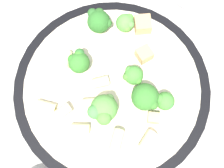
# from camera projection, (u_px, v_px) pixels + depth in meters

# --- Properties ---
(ground_plane) EXTENTS (2.00, 2.00, 0.00)m
(ground_plane) POSITION_uv_depth(u_px,v_px,m) (112.00, 94.00, 0.50)
(ground_plane) COLOR beige
(pasta_bowl) EXTENTS (0.30, 0.30, 0.04)m
(pasta_bowl) POSITION_uv_depth(u_px,v_px,m) (112.00, 90.00, 0.48)
(pasta_bowl) COLOR black
(pasta_bowl) RESTS_ON ground_plane
(broccoli_floret_0) EXTENTS (0.04, 0.04, 0.04)m
(broccoli_floret_0) POSITION_uv_depth(u_px,v_px,m) (99.00, 21.00, 0.47)
(broccoli_floret_0) COLOR #9EC175
(broccoli_floret_0) RESTS_ON pasta_bowl
(broccoli_floret_1) EXTENTS (0.03, 0.03, 0.03)m
(broccoli_floret_1) POSITION_uv_depth(u_px,v_px,m) (126.00, 23.00, 0.48)
(broccoli_floret_1) COLOR #9EC175
(broccoli_floret_1) RESTS_ON pasta_bowl
(broccoli_floret_2) EXTENTS (0.04, 0.04, 0.05)m
(broccoli_floret_2) POSITION_uv_depth(u_px,v_px,m) (103.00, 109.00, 0.43)
(broccoli_floret_2) COLOR #84AD60
(broccoli_floret_2) RESTS_ON pasta_bowl
(broccoli_floret_3) EXTENTS (0.03, 0.03, 0.03)m
(broccoli_floret_3) POSITION_uv_depth(u_px,v_px,m) (165.00, 101.00, 0.44)
(broccoli_floret_3) COLOR #84AD60
(broccoli_floret_3) RESTS_ON pasta_bowl
(broccoli_floret_4) EXTENTS (0.03, 0.03, 0.03)m
(broccoli_floret_4) POSITION_uv_depth(u_px,v_px,m) (134.00, 76.00, 0.45)
(broccoli_floret_4) COLOR #93B766
(broccoli_floret_4) RESTS_ON pasta_bowl
(broccoli_floret_5) EXTENTS (0.03, 0.03, 0.04)m
(broccoli_floret_5) POSITION_uv_depth(u_px,v_px,m) (79.00, 61.00, 0.45)
(broccoli_floret_5) COLOR #84AD60
(broccoli_floret_5) RESTS_ON pasta_bowl
(broccoli_floret_6) EXTENTS (0.04, 0.04, 0.04)m
(broccoli_floret_6) POSITION_uv_depth(u_px,v_px,m) (146.00, 97.00, 0.43)
(broccoli_floret_6) COLOR #9EC175
(broccoli_floret_6) RESTS_ON pasta_bowl
(rigatoni_0) EXTENTS (0.02, 0.03, 0.01)m
(rigatoni_0) POSITION_uv_depth(u_px,v_px,m) (91.00, 103.00, 0.45)
(rigatoni_0) COLOR beige
(rigatoni_0) RESTS_ON pasta_bowl
(rigatoni_1) EXTENTS (0.02, 0.03, 0.01)m
(rigatoni_1) POSITION_uv_depth(u_px,v_px,m) (80.00, 129.00, 0.44)
(rigatoni_1) COLOR beige
(rigatoni_1) RESTS_ON pasta_bowl
(rigatoni_2) EXTENTS (0.03, 0.03, 0.02)m
(rigatoni_2) POSITION_uv_depth(u_px,v_px,m) (117.00, 140.00, 0.43)
(rigatoni_2) COLOR beige
(rigatoni_2) RESTS_ON pasta_bowl
(rigatoni_3) EXTENTS (0.03, 0.03, 0.01)m
(rigatoni_3) POSITION_uv_depth(u_px,v_px,m) (47.00, 108.00, 0.45)
(rigatoni_3) COLOR beige
(rigatoni_3) RESTS_ON pasta_bowl
(rigatoni_4) EXTENTS (0.03, 0.03, 0.02)m
(rigatoni_4) POSITION_uv_depth(u_px,v_px,m) (66.00, 59.00, 0.47)
(rigatoni_4) COLOR beige
(rigatoni_4) RESTS_ON pasta_bowl
(rigatoni_5) EXTENTS (0.02, 0.02, 0.02)m
(rigatoni_5) POSITION_uv_depth(u_px,v_px,m) (101.00, 82.00, 0.46)
(rigatoni_5) COLOR beige
(rigatoni_5) RESTS_ON pasta_bowl
(rigatoni_6) EXTENTS (0.03, 0.03, 0.02)m
(rigatoni_6) POSITION_uv_depth(u_px,v_px,m) (148.00, 141.00, 0.43)
(rigatoni_6) COLOR beige
(rigatoni_6) RESTS_ON pasta_bowl
(rigatoni_7) EXTENTS (0.02, 0.03, 0.02)m
(rigatoni_7) POSITION_uv_depth(u_px,v_px,m) (62.00, 112.00, 0.44)
(rigatoni_7) COLOR beige
(rigatoni_7) RESTS_ON pasta_bowl
(chicken_chunk_0) EXTENTS (0.02, 0.02, 0.01)m
(chicken_chunk_0) POSITION_uv_depth(u_px,v_px,m) (154.00, 118.00, 0.44)
(chicken_chunk_0) COLOR tan
(chicken_chunk_0) RESTS_ON pasta_bowl
(chicken_chunk_1) EXTENTS (0.03, 0.03, 0.02)m
(chicken_chunk_1) POSITION_uv_depth(u_px,v_px,m) (144.00, 54.00, 0.47)
(chicken_chunk_1) COLOR tan
(chicken_chunk_1) RESTS_ON pasta_bowl
(chicken_chunk_2) EXTENTS (0.03, 0.03, 0.02)m
(chicken_chunk_2) POSITION_uv_depth(u_px,v_px,m) (143.00, 24.00, 0.49)
(chicken_chunk_2) COLOR tan
(chicken_chunk_2) RESTS_ON pasta_bowl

